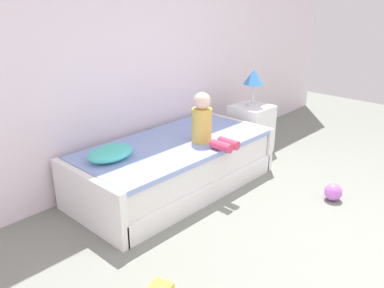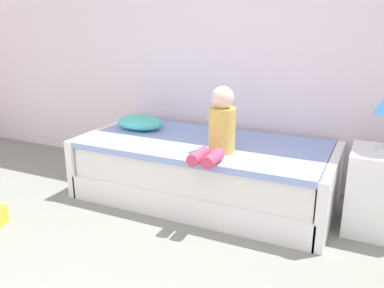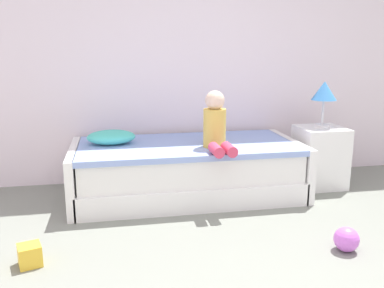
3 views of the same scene
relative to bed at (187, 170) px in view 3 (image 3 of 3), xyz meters
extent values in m
cube|color=white|center=(0.22, 0.60, 1.20)|extent=(7.20, 0.10, 2.90)
cube|color=white|center=(0.00, 0.00, -0.15)|extent=(2.00, 1.00, 0.20)
cube|color=white|center=(0.00, 0.00, 0.08)|extent=(1.94, 0.94, 0.25)
cube|color=#8CA5E0|center=(0.00, 0.00, 0.23)|extent=(1.98, 0.98, 0.05)
cube|color=white|center=(-1.02, 0.00, 0.00)|extent=(0.07, 1.00, 0.50)
cube|color=white|center=(1.02, 0.00, 0.00)|extent=(0.07, 1.00, 0.50)
cube|color=white|center=(1.35, 0.01, 0.05)|extent=(0.44, 0.44, 0.60)
cylinder|color=silver|center=(1.35, 0.01, 0.37)|extent=(0.15, 0.15, 0.03)
cylinder|color=silver|center=(1.35, 0.01, 0.50)|extent=(0.02, 0.02, 0.24)
cone|color=#3F8CD8|center=(1.35, 0.01, 0.71)|extent=(0.24, 0.24, 0.18)
cylinder|color=gold|center=(0.21, -0.18, 0.42)|extent=(0.20, 0.20, 0.34)
sphere|color=beige|center=(0.21, -0.18, 0.67)|extent=(0.17, 0.17, 0.17)
cylinder|color=#D83F60|center=(0.16, -0.48, 0.30)|extent=(0.09, 0.22, 0.09)
cylinder|color=#D83F60|center=(0.27, -0.48, 0.30)|extent=(0.09, 0.22, 0.09)
ellipsoid|color=#4CCCBC|center=(-0.69, 0.10, 0.32)|extent=(0.44, 0.30, 0.13)
sphere|color=#CC66D8|center=(0.87, -1.32, -0.16)|extent=(0.17, 0.17, 0.17)
cube|color=yellow|center=(-1.22, -1.11, -0.18)|extent=(0.17, 0.17, 0.14)
camera|label=1|loc=(-2.60, -2.69, 1.67)|focal=37.55mm
camera|label=2|loc=(1.27, -2.95, 1.24)|focal=38.09mm
camera|label=3|loc=(-0.65, -3.67, 1.11)|focal=38.66mm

